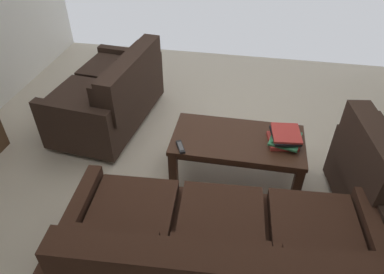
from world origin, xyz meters
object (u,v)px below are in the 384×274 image
object	(u,v)px
loveseat_near	(111,94)
coffee_table	(237,145)
sofa_main	(218,256)
tv_remote	(181,147)
book_stack	(285,137)

from	to	relation	value
loveseat_near	coffee_table	xyz separation A→B (m)	(-1.40, 0.64, 0.02)
sofa_main	tv_remote	size ratio (longest dim) A/B	12.58
book_stack	tv_remote	distance (m)	0.88
sofa_main	coffee_table	size ratio (longest dim) A/B	1.82
coffee_table	loveseat_near	bearing A→B (deg)	-24.48
loveseat_near	coffee_table	bearing A→B (deg)	155.52
loveseat_near	sofa_main	bearing A→B (deg)	128.46
sofa_main	coffee_table	xyz separation A→B (m)	(-0.03, -1.09, 0.04)
sofa_main	loveseat_near	world-z (taller)	loveseat_near
sofa_main	tv_remote	world-z (taller)	sofa_main
sofa_main	book_stack	distance (m)	1.19
loveseat_near	tv_remote	xyz separation A→B (m)	(-0.94, 0.85, 0.10)
loveseat_near	tv_remote	distance (m)	1.27
sofa_main	coffee_table	distance (m)	1.09
tv_remote	book_stack	bearing A→B (deg)	-164.87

